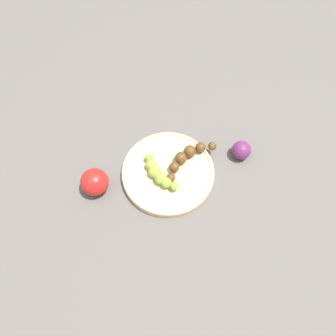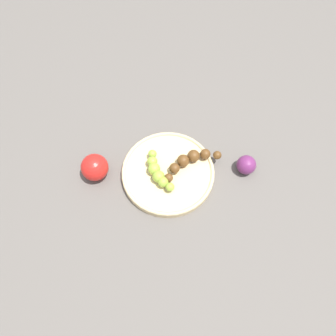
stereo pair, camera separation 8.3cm
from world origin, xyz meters
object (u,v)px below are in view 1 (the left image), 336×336
object	(u,v)px
fruit_bowl	(168,172)
banana_overripe	(187,157)
plum_purple	(241,150)
banana_green	(158,174)
apple_red	(95,182)

from	to	relation	value
fruit_bowl	banana_overripe	world-z (taller)	banana_overripe
banana_overripe	plum_purple	xyz separation A→B (m)	(-0.10, 0.11, -0.01)
fruit_bowl	banana_overripe	xyz separation A→B (m)	(-0.06, 0.02, 0.02)
fruit_bowl	plum_purple	size ratio (longest dim) A/B	4.76
banana_overripe	banana_green	distance (m)	0.09
banana_overripe	banana_green	xyz separation A→B (m)	(0.08, -0.04, -0.00)
fruit_bowl	apple_red	bearing A→B (deg)	-44.68
banana_overripe	plum_purple	world-z (taller)	same
apple_red	plum_purple	size ratio (longest dim) A/B	1.38
fruit_bowl	banana_green	bearing A→B (deg)	-25.10
apple_red	plum_purple	distance (m)	0.40
banana_overripe	apple_red	distance (m)	0.25
banana_overripe	apple_red	world-z (taller)	apple_red
fruit_bowl	banana_green	world-z (taller)	banana_green
banana_green	apple_red	size ratio (longest dim) A/B	1.73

